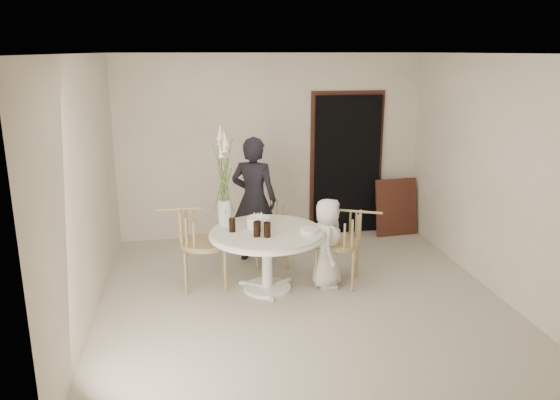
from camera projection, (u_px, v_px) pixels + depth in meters
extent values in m
plane|color=beige|center=(300.00, 296.00, 6.27)|extent=(4.50, 4.50, 0.00)
plane|color=white|center=(303.00, 53.00, 5.56)|extent=(4.50, 4.50, 0.00)
plane|color=#F0DFC8|center=(271.00, 147.00, 8.06)|extent=(4.50, 0.00, 4.50)
plane|color=#F0DFC8|center=(367.00, 257.00, 3.77)|extent=(4.50, 0.00, 4.50)
plane|color=#F0DFC8|center=(86.00, 191.00, 5.56)|extent=(0.00, 4.50, 4.50)
plane|color=#F0DFC8|center=(493.00, 175.00, 6.27)|extent=(0.00, 4.50, 4.50)
cube|color=black|center=(347.00, 165.00, 8.26)|extent=(1.00, 0.10, 2.10)
cube|color=#512A1B|center=(346.00, 161.00, 8.28)|extent=(1.12, 0.03, 2.22)
cylinder|color=white|center=(267.00, 288.00, 6.45)|extent=(0.56, 0.56, 0.04)
cylinder|color=white|center=(267.00, 262.00, 6.36)|extent=(0.12, 0.12, 0.65)
cylinder|color=white|center=(267.00, 234.00, 6.27)|extent=(1.33, 1.33, 0.03)
cylinder|color=silver|center=(267.00, 232.00, 6.27)|extent=(1.30, 1.30, 0.04)
cube|color=#512A1B|center=(396.00, 207.00, 8.30)|extent=(0.66, 0.25, 0.86)
cylinder|color=#A18257|center=(257.00, 254.00, 6.97)|extent=(0.03, 0.03, 0.44)
cylinder|color=#A18257|center=(288.00, 253.00, 6.99)|extent=(0.03, 0.03, 0.44)
cylinder|color=#A18257|center=(257.00, 243.00, 7.35)|extent=(0.03, 0.03, 0.44)
cylinder|color=#A18257|center=(286.00, 243.00, 7.37)|extent=(0.03, 0.03, 0.44)
cylinder|color=#A18257|center=(272.00, 231.00, 7.10)|extent=(0.49, 0.49, 0.05)
cylinder|color=#A18257|center=(323.00, 256.00, 6.84)|extent=(0.03, 0.03, 0.49)
cylinder|color=#A18257|center=(316.00, 269.00, 6.44)|extent=(0.03, 0.03, 0.49)
cylinder|color=#A18257|center=(357.00, 259.00, 6.74)|extent=(0.03, 0.03, 0.49)
cylinder|color=#A18257|center=(353.00, 272.00, 6.33)|extent=(0.03, 0.03, 0.49)
cylinder|color=#A18257|center=(338.00, 243.00, 6.52)|extent=(0.54, 0.54, 0.05)
cylinder|color=#A18257|center=(225.00, 271.00, 6.32)|extent=(0.03, 0.03, 0.51)
cylinder|color=#A18257|center=(223.00, 257.00, 6.75)|extent=(0.03, 0.03, 0.51)
cylinder|color=#A18257|center=(186.00, 274.00, 6.25)|extent=(0.03, 0.03, 0.51)
cylinder|color=#A18257|center=(186.00, 259.00, 6.68)|extent=(0.03, 0.03, 0.51)
cylinder|color=#A18257|center=(204.00, 243.00, 6.43)|extent=(0.57, 0.57, 0.06)
imported|color=black|center=(254.00, 200.00, 7.17)|extent=(0.72, 0.62, 1.67)
imported|color=silver|center=(327.00, 243.00, 6.41)|extent=(0.46, 0.59, 1.08)
cylinder|color=white|center=(258.00, 222.00, 6.36)|extent=(0.27, 0.27, 0.13)
cylinder|color=#FFE0A1|center=(258.00, 215.00, 6.34)|extent=(0.01, 0.01, 0.05)
cylinder|color=#FFE0A1|center=(261.00, 214.00, 6.38)|extent=(0.01, 0.01, 0.05)
cylinder|color=#FFE0A1|center=(254.00, 215.00, 6.35)|extent=(0.01, 0.01, 0.05)
cylinder|color=#FFE0A1|center=(260.00, 216.00, 6.30)|extent=(0.01, 0.01, 0.05)
cylinder|color=black|center=(257.00, 229.00, 6.05)|extent=(0.10, 0.10, 0.17)
cylinder|color=black|center=(267.00, 230.00, 6.03)|extent=(0.10, 0.10, 0.17)
cylinder|color=black|center=(232.00, 225.00, 6.21)|extent=(0.08, 0.08, 0.16)
cylinder|color=black|center=(258.00, 227.00, 6.19)|extent=(0.07, 0.07, 0.14)
cylinder|color=white|center=(309.00, 231.00, 6.17)|extent=(0.24, 0.24, 0.05)
cylinder|color=silver|center=(225.00, 212.00, 6.44)|extent=(0.16, 0.16, 0.30)
cylinder|color=#4B672C|center=(227.00, 181.00, 6.35)|extent=(0.01, 0.01, 0.76)
cone|color=white|center=(226.00, 149.00, 6.25)|extent=(0.08, 0.08, 0.20)
cylinder|color=#4B672C|center=(226.00, 178.00, 6.36)|extent=(0.01, 0.01, 0.82)
cone|color=white|center=(225.00, 143.00, 6.25)|extent=(0.08, 0.08, 0.20)
cylinder|color=#4B672C|center=(223.00, 175.00, 6.35)|extent=(0.01, 0.01, 0.89)
cone|color=white|center=(222.00, 137.00, 6.24)|extent=(0.08, 0.08, 0.20)
cylinder|color=#4B672C|center=(221.00, 173.00, 6.32)|extent=(0.01, 0.01, 0.95)
cone|color=white|center=(220.00, 132.00, 6.20)|extent=(0.08, 0.08, 0.20)
cylinder|color=#4B672C|center=(222.00, 182.00, 6.32)|extent=(0.01, 0.01, 0.76)
cone|color=white|center=(221.00, 149.00, 6.22)|extent=(0.08, 0.08, 0.20)
cylinder|color=#4B672C|center=(223.00, 179.00, 6.30)|extent=(0.01, 0.01, 0.82)
cone|color=white|center=(222.00, 144.00, 6.19)|extent=(0.08, 0.08, 0.20)
cylinder|color=#4B672C|center=(226.00, 176.00, 6.30)|extent=(0.01, 0.01, 0.89)
cone|color=white|center=(225.00, 138.00, 6.18)|extent=(0.08, 0.08, 0.20)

